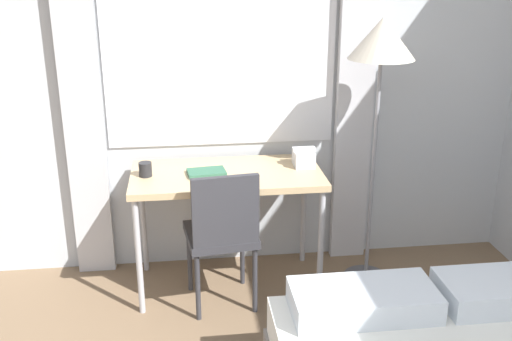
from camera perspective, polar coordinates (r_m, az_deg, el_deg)
wall_back_with_window at (r=3.86m, az=-2.08°, el=9.89°), size 4.76×0.13×2.70m
desk at (r=3.67m, az=-2.79°, el=-1.15°), size 1.16×0.60×0.78m
desk_chair at (r=3.51m, az=-3.22°, el=-5.68°), size 0.44×0.44×0.89m
standing_lamp at (r=3.59m, az=11.82°, el=10.45°), size 0.39×0.39×1.69m
telephone at (r=3.75m, az=4.56°, el=1.24°), size 0.14×0.15×0.12m
book at (r=3.61m, az=-4.73°, el=-0.16°), size 0.24×0.17×0.02m
mug at (r=3.62m, az=-10.49°, el=0.11°), size 0.08×0.08×0.09m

